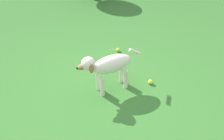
# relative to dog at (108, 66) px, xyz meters

# --- Properties ---
(ground) EXTENTS (14.00, 14.00, 0.00)m
(ground) POSITION_rel_dog_xyz_m (0.16, 0.10, -0.38)
(ground) COLOR #38722D
(dog) EXTENTS (0.86, 0.24, 0.58)m
(dog) POSITION_rel_dog_xyz_m (0.00, 0.00, 0.00)
(dog) COLOR silver
(dog) RESTS_ON ground
(tennis_ball_0) EXTENTS (0.07, 0.07, 0.07)m
(tennis_ball_0) POSITION_rel_dog_xyz_m (-0.60, -0.70, -0.35)
(tennis_ball_0) COLOR #C9D42C
(tennis_ball_0) RESTS_ON ground
(tennis_ball_1) EXTENTS (0.07, 0.07, 0.07)m
(tennis_ball_1) POSITION_rel_dog_xyz_m (-0.53, 0.20, -0.35)
(tennis_ball_1) COLOR #CEDE3B
(tennis_ball_1) RESTS_ON ground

